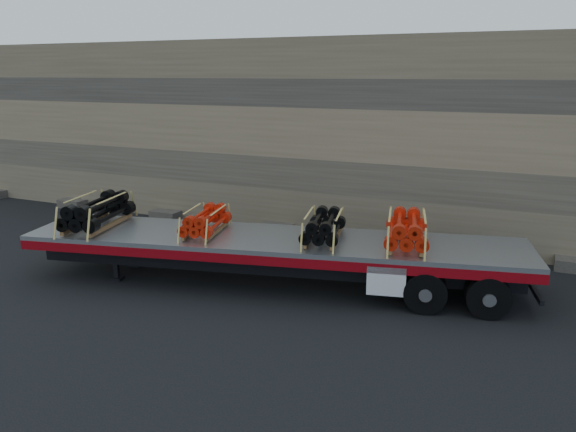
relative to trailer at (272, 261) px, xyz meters
name	(u,v)px	position (x,y,z in m)	size (l,w,h in m)	color
ground	(301,288)	(0.88, 0.02, -0.69)	(120.00, 120.00, 0.00)	black
rock_wall	(371,138)	(0.88, 6.52, 2.81)	(44.00, 3.00, 7.00)	#7A6B54
trailer	(272,261)	(0.00, 0.00, 0.00)	(13.83, 2.66, 1.38)	#A5A8AD
bundle_front	(97,213)	(-5.14, -1.16, 1.12)	(1.21, 2.43, 0.86)	black
bundle_midfront	(206,222)	(-1.88, -0.42, 1.03)	(0.95, 1.89, 0.67)	red
bundle_midrear	(324,227)	(1.40, 0.32, 1.05)	(1.00, 2.01, 0.71)	black
bundle_rear	(406,231)	(3.55, 0.80, 1.08)	(1.09, 2.18, 0.77)	red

